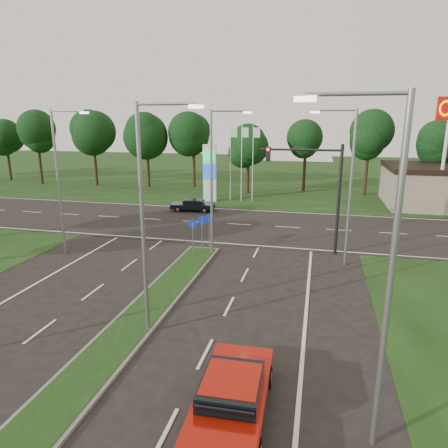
# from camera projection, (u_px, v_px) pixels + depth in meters

# --- Properties ---
(ground) EXTENTS (160.00, 160.00, 0.00)m
(ground) POSITION_uv_depth(u_px,v_px,m) (30.00, 439.00, 10.78)
(ground) COLOR black
(ground) RESTS_ON ground
(verge_far) EXTENTS (160.00, 50.00, 0.02)m
(verge_far) POSITION_uv_depth(u_px,v_px,m) (272.00, 176.00, 62.59)
(verge_far) COLOR black
(verge_far) RESTS_ON ground
(cross_road) EXTENTS (160.00, 12.00, 0.02)m
(cross_road) POSITION_uv_depth(u_px,v_px,m) (228.00, 224.00, 33.39)
(cross_road) COLOR black
(cross_road) RESTS_ON ground
(median_kerb) EXTENTS (2.00, 26.00, 0.12)m
(median_kerb) POSITION_uv_depth(u_px,v_px,m) (105.00, 355.00, 14.53)
(median_kerb) COLOR slate
(median_kerb) RESTS_ON ground
(streetlight_median_near) EXTENTS (2.53, 0.22, 9.00)m
(streetlight_median_near) POSITION_uv_depth(u_px,v_px,m) (147.00, 210.00, 14.94)
(streetlight_median_near) COLOR gray
(streetlight_median_near) RESTS_ON ground
(streetlight_median_far) EXTENTS (2.53, 0.22, 9.00)m
(streetlight_median_far) POSITION_uv_depth(u_px,v_px,m) (215.00, 176.00, 24.36)
(streetlight_median_far) COLOR gray
(streetlight_median_far) RESTS_ON ground
(streetlight_left_far) EXTENTS (2.53, 0.22, 9.00)m
(streetlight_left_far) POSITION_uv_depth(u_px,v_px,m) (60.00, 176.00, 24.56)
(streetlight_left_far) COLOR gray
(streetlight_left_far) RESTS_ON ground
(streetlight_right_far) EXTENTS (2.53, 0.22, 9.00)m
(streetlight_right_far) POSITION_uv_depth(u_px,v_px,m) (347.00, 180.00, 22.61)
(streetlight_right_far) COLOR gray
(streetlight_right_far) RESTS_ON ground
(streetlight_right_near) EXTENTS (2.53, 0.22, 9.00)m
(streetlight_right_near) POSITION_uv_depth(u_px,v_px,m) (383.00, 263.00, 9.42)
(streetlight_right_near) COLOR gray
(streetlight_right_near) RESTS_ON ground
(traffic_signal) EXTENTS (5.10, 0.42, 7.00)m
(traffic_signal) POSITION_uv_depth(u_px,v_px,m) (318.00, 182.00, 24.96)
(traffic_signal) COLOR black
(traffic_signal) RESTS_ON ground
(median_signs) EXTENTS (1.16, 1.76, 2.38)m
(median_signs) POSITION_uv_depth(u_px,v_px,m) (202.00, 227.00, 25.80)
(median_signs) COLOR gray
(median_signs) RESTS_ON ground
(gas_pylon) EXTENTS (5.80, 1.26, 8.00)m
(gas_pylon) POSITION_uv_depth(u_px,v_px,m) (212.00, 172.00, 41.96)
(gas_pylon) COLOR silver
(gas_pylon) RESTS_ON ground
(treeline_far) EXTENTS (6.00, 6.00, 9.90)m
(treeline_far) POSITION_uv_depth(u_px,v_px,m) (259.00, 134.00, 46.67)
(treeline_far) COLOR black
(treeline_far) RESTS_ON ground
(red_sedan) EXTENTS (2.14, 4.85, 1.32)m
(red_sedan) POSITION_uv_depth(u_px,v_px,m) (232.00, 395.00, 11.43)
(red_sedan) COLOR #971208
(red_sedan) RESTS_ON ground
(navy_sedan) EXTENTS (4.12, 1.95, 1.10)m
(navy_sedan) POSITION_uv_depth(u_px,v_px,m) (193.00, 205.00, 37.98)
(navy_sedan) COLOR black
(navy_sedan) RESTS_ON ground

